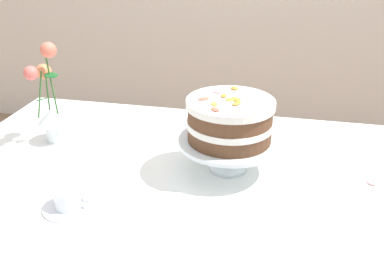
# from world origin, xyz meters

# --- Properties ---
(dining_table) EXTENTS (1.40, 1.00, 0.74)m
(dining_table) POSITION_xyz_m (0.00, -0.02, 0.65)
(dining_table) COLOR white
(dining_table) RESTS_ON ground
(linen_napkin) EXTENTS (0.34, 0.34, 0.00)m
(linen_napkin) POSITION_xyz_m (0.16, 0.07, 0.74)
(linen_napkin) COLOR white
(linen_napkin) RESTS_ON dining_table
(cake_stand) EXTENTS (0.29, 0.29, 0.10)m
(cake_stand) POSITION_xyz_m (0.16, 0.07, 0.82)
(cake_stand) COLOR silver
(cake_stand) RESTS_ON linen_napkin
(layer_cake) EXTENTS (0.24, 0.24, 0.13)m
(layer_cake) POSITION_xyz_m (0.16, 0.07, 0.90)
(layer_cake) COLOR brown
(layer_cake) RESTS_ON cake_stand
(flower_vase) EXTENTS (0.11, 0.12, 0.33)m
(flower_vase) POSITION_xyz_m (-0.43, 0.14, 0.87)
(flower_vase) COLOR silver
(flower_vase) RESTS_ON dining_table
(teacup) EXTENTS (0.13, 0.13, 0.06)m
(teacup) POSITION_xyz_m (-0.20, -0.20, 0.76)
(teacup) COLOR white
(teacup) RESTS_ON dining_table
(loose_petal_0) EXTENTS (0.04, 0.04, 0.01)m
(loose_petal_0) POSITION_xyz_m (0.56, 0.08, 0.74)
(loose_petal_0) COLOR pink
(loose_petal_0) RESTS_ON dining_table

